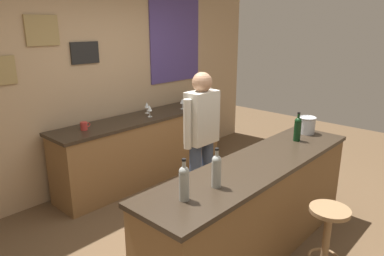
{
  "coord_description": "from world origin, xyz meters",
  "views": [
    {
      "loc": [
        -2.51,
        -1.92,
        2.09
      ],
      "look_at": [
        0.06,
        0.45,
        1.05
      ],
      "focal_mm": 32.82,
      "sensor_mm": 36.0,
      "label": 1
    }
  ],
  "objects_px": {
    "bartender": "(202,136)",
    "wine_glass_c": "(182,101)",
    "bar_stool": "(327,233)",
    "wine_bottle_b": "(216,170)",
    "wine_glass_a": "(150,109)",
    "wine_glass_d": "(191,99)",
    "wine_glass_b": "(147,105)",
    "wine_glass_e": "(197,97)",
    "wine_bottle_c": "(298,128)",
    "coffee_mug": "(84,126)",
    "wine_bottle_a": "(184,182)",
    "ice_bucket": "(307,125)"
  },
  "relations": [
    {
      "from": "wine_bottle_c",
      "to": "wine_glass_b",
      "type": "xyz_separation_m",
      "value": [
        -0.24,
        2.11,
        -0.05
      ]
    },
    {
      "from": "bartender",
      "to": "wine_glass_c",
      "type": "bearing_deg",
      "value": 52.69
    },
    {
      "from": "wine_bottle_c",
      "to": "wine_glass_c",
      "type": "xyz_separation_m",
      "value": [
        0.28,
        1.93,
        -0.05
      ]
    },
    {
      "from": "wine_glass_a",
      "to": "wine_glass_e",
      "type": "xyz_separation_m",
      "value": [
        0.99,
        0.04,
        0.0
      ]
    },
    {
      "from": "bartender",
      "to": "wine_glass_e",
      "type": "bearing_deg",
      "value": 43.63
    },
    {
      "from": "bartender",
      "to": "wine_glass_d",
      "type": "bearing_deg",
      "value": 46.79
    },
    {
      "from": "wine_glass_e",
      "to": "coffee_mug",
      "type": "relative_size",
      "value": 1.24
    },
    {
      "from": "ice_bucket",
      "to": "coffee_mug",
      "type": "xyz_separation_m",
      "value": [
        -1.58,
        1.99,
        -0.07
      ]
    },
    {
      "from": "bar_stool",
      "to": "wine_glass_d",
      "type": "xyz_separation_m",
      "value": [
        1.22,
        2.64,
        0.55
      ]
    },
    {
      "from": "wine_bottle_c",
      "to": "ice_bucket",
      "type": "xyz_separation_m",
      "value": [
        0.31,
        0.04,
        -0.04
      ]
    },
    {
      "from": "bar_stool",
      "to": "coffee_mug",
      "type": "height_order",
      "value": "coffee_mug"
    },
    {
      "from": "wine_bottle_a",
      "to": "wine_glass_a",
      "type": "xyz_separation_m",
      "value": [
        1.38,
        1.97,
        -0.05
      ]
    },
    {
      "from": "ice_bucket",
      "to": "wine_glass_e",
      "type": "bearing_deg",
      "value": 80.36
    },
    {
      "from": "wine_glass_b",
      "to": "wine_glass_d",
      "type": "distance_m",
      "value": 0.76
    },
    {
      "from": "wine_glass_e",
      "to": "ice_bucket",
      "type": "bearing_deg",
      "value": -99.64
    },
    {
      "from": "bartender",
      "to": "wine_bottle_b",
      "type": "distance_m",
      "value": 1.2
    },
    {
      "from": "wine_glass_a",
      "to": "wine_glass_c",
      "type": "xyz_separation_m",
      "value": [
        0.62,
        -0.0,
        0.0
      ]
    },
    {
      "from": "bar_stool",
      "to": "wine_bottle_b",
      "type": "height_order",
      "value": "wine_bottle_b"
    },
    {
      "from": "wine_glass_a",
      "to": "wine_glass_c",
      "type": "distance_m",
      "value": 0.62
    },
    {
      "from": "wine_bottle_a",
      "to": "wine_glass_e",
      "type": "bearing_deg",
      "value": 40.3
    },
    {
      "from": "wine_bottle_b",
      "to": "wine_bottle_c",
      "type": "relative_size",
      "value": 1.0
    },
    {
      "from": "wine_bottle_a",
      "to": "wine_glass_b",
      "type": "xyz_separation_m",
      "value": [
        1.48,
        2.14,
        -0.05
      ]
    },
    {
      "from": "wine_bottle_c",
      "to": "bartender",
      "type": "bearing_deg",
      "value": 125.94
    },
    {
      "from": "wine_glass_d",
      "to": "coffee_mug",
      "type": "bearing_deg",
      "value": 177.79
    },
    {
      "from": "wine_bottle_a",
      "to": "wine_glass_a",
      "type": "distance_m",
      "value": 2.4
    },
    {
      "from": "bartender",
      "to": "wine_bottle_b",
      "type": "height_order",
      "value": "bartender"
    },
    {
      "from": "wine_glass_b",
      "to": "coffee_mug",
      "type": "distance_m",
      "value": 1.03
    },
    {
      "from": "wine_bottle_b",
      "to": "ice_bucket",
      "type": "height_order",
      "value": "wine_bottle_b"
    },
    {
      "from": "bartender",
      "to": "wine_bottle_b",
      "type": "bearing_deg",
      "value": -133.61
    },
    {
      "from": "wine_glass_b",
      "to": "wine_glass_d",
      "type": "relative_size",
      "value": 1.0
    },
    {
      "from": "bartender",
      "to": "wine_glass_b",
      "type": "bearing_deg",
      "value": 75.34
    },
    {
      "from": "wine_glass_b",
      "to": "wine_glass_e",
      "type": "relative_size",
      "value": 1.0
    },
    {
      "from": "bar_stool",
      "to": "wine_bottle_a",
      "type": "distance_m",
      "value": 1.33
    },
    {
      "from": "wine_bottle_a",
      "to": "wine_bottle_c",
      "type": "height_order",
      "value": "same"
    },
    {
      "from": "coffee_mug",
      "to": "wine_glass_d",
      "type": "bearing_deg",
      "value": -2.21
    },
    {
      "from": "wine_bottle_c",
      "to": "bar_stool",
      "type": "bearing_deg",
      "value": -136.78
    },
    {
      "from": "wine_bottle_a",
      "to": "wine_glass_d",
      "type": "relative_size",
      "value": 1.97
    },
    {
      "from": "wine_bottle_a",
      "to": "wine_bottle_c",
      "type": "relative_size",
      "value": 1.0
    },
    {
      "from": "wine_bottle_a",
      "to": "wine_bottle_c",
      "type": "bearing_deg",
      "value": 1.02
    },
    {
      "from": "coffee_mug",
      "to": "wine_glass_e",
      "type": "bearing_deg",
      "value": -1.79
    },
    {
      "from": "wine_bottle_b",
      "to": "bar_stool",
      "type": "bearing_deg",
      "value": -41.2
    },
    {
      "from": "wine_glass_d",
      "to": "bartender",
      "type": "bearing_deg",
      "value": -133.21
    },
    {
      "from": "wine_glass_c",
      "to": "wine_glass_d",
      "type": "distance_m",
      "value": 0.23
    },
    {
      "from": "wine_glass_c",
      "to": "wine_glass_e",
      "type": "height_order",
      "value": "same"
    },
    {
      "from": "wine_glass_a",
      "to": "wine_glass_d",
      "type": "relative_size",
      "value": 1.0
    },
    {
      "from": "ice_bucket",
      "to": "wine_glass_c",
      "type": "relative_size",
      "value": 1.21
    },
    {
      "from": "bartender",
      "to": "wine_bottle_b",
      "type": "relative_size",
      "value": 5.29
    },
    {
      "from": "bartender",
      "to": "wine_glass_a",
      "type": "relative_size",
      "value": 10.45
    },
    {
      "from": "wine_glass_b",
      "to": "wine_glass_e",
      "type": "xyz_separation_m",
      "value": [
        0.88,
        -0.14,
        0.0
      ]
    },
    {
      "from": "wine_glass_a",
      "to": "wine_glass_e",
      "type": "bearing_deg",
      "value": 2.33
    }
  ]
}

